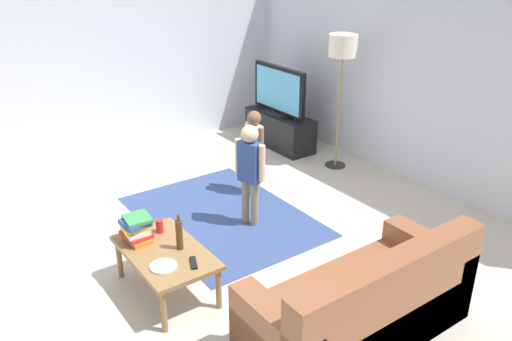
{
  "coord_description": "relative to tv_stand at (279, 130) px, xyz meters",
  "views": [
    {
      "loc": [
        3.98,
        -2.23,
        2.79
      ],
      "look_at": [
        0.0,
        0.6,
        0.65
      ],
      "focal_mm": 36.17,
      "sensor_mm": 36.0,
      "label": 1
    }
  ],
  "objects": [
    {
      "name": "wall_left",
      "position": [
        -1.22,
        -2.3,
        1.11
      ],
      "size": [
        0.12,
        6.0,
        2.7
      ],
      "primitive_type": "cube",
      "color": "silver",
      "rests_on": "ground"
    },
    {
      "name": "ground",
      "position": [
        1.78,
        -2.3,
        -0.24
      ],
      "size": [
        7.8,
        7.8,
        0.0
      ],
      "primitive_type": "plane",
      "color": "beige"
    },
    {
      "name": "tv",
      "position": [
        -0.0,
        -0.02,
        0.6
      ],
      "size": [
        1.1,
        0.28,
        0.71
      ],
      "color": "black",
      "rests_on": "tv_stand"
    },
    {
      "name": "plate",
      "position": [
        2.5,
        -3.12,
        0.18
      ],
      "size": [
        0.22,
        0.22,
        0.02
      ],
      "color": "white",
      "rests_on": "coffee_table"
    },
    {
      "name": "floor_lamp",
      "position": [
        1.07,
        0.15,
        1.3
      ],
      "size": [
        0.36,
        0.36,
        1.78
      ],
      "color": "#262626",
      "rests_on": "ground"
    },
    {
      "name": "bottle",
      "position": [
        2.33,
        -2.88,
        0.31
      ],
      "size": [
        0.06,
        0.06,
        0.32
      ],
      "color": "#4C3319",
      "rests_on": "coffee_table"
    },
    {
      "name": "tv_stand",
      "position": [
        0.0,
        0.0,
        0.0
      ],
      "size": [
        1.2,
        0.44,
        0.5
      ],
      "color": "black",
      "rests_on": "ground"
    },
    {
      "name": "wall_back",
      "position": [
        1.78,
        0.7,
        1.11
      ],
      "size": [
        6.0,
        0.12,
        2.7
      ],
      "primitive_type": "cube",
      "color": "silver",
      "rests_on": "ground"
    },
    {
      "name": "couch",
      "position": [
        3.7,
        -2.05,
        0.05
      ],
      "size": [
        0.8,
        1.8,
        0.86
      ],
      "color": "brown",
      "rests_on": "ground"
    },
    {
      "name": "soda_can",
      "position": [
        1.98,
        -2.9,
        0.24
      ],
      "size": [
        0.07,
        0.07,
        0.12
      ],
      "primitive_type": "cylinder",
      "color": "red",
      "rests_on": "coffee_table"
    },
    {
      "name": "child_near_tv",
      "position": [
        1.1,
        -1.24,
        0.38
      ],
      "size": [
        0.35,
        0.17,
        1.04
      ],
      "color": "gray",
      "rests_on": "ground"
    },
    {
      "name": "tv_remote",
      "position": [
        2.6,
        -2.9,
        0.19
      ],
      "size": [
        0.18,
        0.11,
        0.02
      ],
      "primitive_type": "cube",
      "rotation": [
        0.0,
        0.0,
        -0.4
      ],
      "color": "black",
      "rests_on": "coffee_table"
    },
    {
      "name": "child_center",
      "position": [
        1.71,
        -1.72,
        0.43
      ],
      "size": [
        0.36,
        0.2,
        1.13
      ],
      "color": "gray",
      "rests_on": "ground"
    },
    {
      "name": "area_rug",
      "position": [
        1.4,
        -1.89,
        -0.24
      ],
      "size": [
        2.2,
        1.6,
        0.01
      ],
      "primitive_type": "cube",
      "color": "#33477A",
      "rests_on": "ground"
    },
    {
      "name": "book_stack",
      "position": [
        2.0,
        -3.13,
        0.29
      ],
      "size": [
        0.28,
        0.26,
        0.23
      ],
      "color": "orange",
      "rests_on": "coffee_table"
    },
    {
      "name": "coffee_table",
      "position": [
        2.28,
        -3.0,
        0.13
      ],
      "size": [
        1.0,
        0.6,
        0.42
      ],
      "color": "olive",
      "rests_on": "ground"
    }
  ]
}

